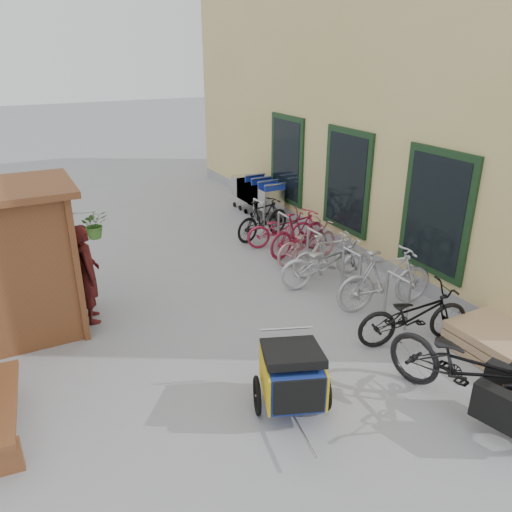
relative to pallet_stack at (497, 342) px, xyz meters
name	(u,v)px	position (x,y,z in m)	size (l,w,h in m)	color
ground	(273,360)	(-3.00, 1.40, -0.21)	(80.00, 80.00, 0.00)	gray
building	(413,80)	(3.49, 5.90, 3.28)	(6.07, 13.00, 7.00)	#D5BE7A
bike_rack	(314,247)	(-0.70, 3.80, 0.31)	(0.05, 5.35, 0.86)	#A5A8AD
pallet_stack	(497,342)	(0.00, 0.00, 0.00)	(1.00, 1.20, 0.40)	tan
shopping_carts	(257,192)	(0.00, 7.66, 0.43)	(0.61, 2.05, 1.09)	silver
child_trailer	(292,374)	(-3.31, 0.38, 0.30)	(1.04, 1.59, 0.93)	navy
cargo_bike	(470,371)	(-1.39, -0.64, 0.36)	(1.24, 2.30, 1.15)	black
person_kiosk	(87,274)	(-5.10, 3.85, 0.63)	(0.61, 0.40, 1.68)	maroon
bike_0	(414,315)	(-0.87, 0.85, 0.26)	(0.63, 1.80, 0.95)	black
bike_1	(385,279)	(-0.50, 1.91, 0.34)	(0.52, 1.84, 1.10)	#ACABB0
bike_2	(327,262)	(-0.89, 3.10, 0.28)	(0.65, 1.85, 0.97)	#ACABB0
bike_3	(328,255)	(-0.60, 3.45, 0.23)	(0.42, 1.48, 0.89)	#B6B6B2
bike_4	(307,242)	(-0.56, 4.28, 0.22)	(0.57, 1.65, 0.87)	#B8777D
bike_5	(298,233)	(-0.51, 4.71, 0.28)	(0.46, 1.64, 0.99)	maroon
bike_6	(281,229)	(-0.61, 5.31, 0.21)	(0.55, 1.59, 0.83)	maroon
bike_7	(263,219)	(-0.73, 5.94, 0.27)	(0.45, 1.60, 0.96)	black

